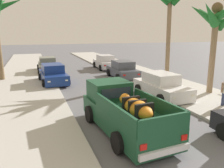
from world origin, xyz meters
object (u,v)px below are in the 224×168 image
Objects in this scene: car_left_mid at (47,65)px; pickup_truck at (123,111)px; car_right_near at (161,86)px; car_right_far at (105,62)px; car_left_near at (123,70)px; palm_tree_left_fore at (217,19)px; car_left_far at (53,75)px; palm_tree_right_fore at (170,2)px.

pickup_truck is at bearing -83.18° from car_left_mid.
car_right_near is 1.00× the size of car_right_far.
car_left_near is 0.74× the size of palm_tree_left_fore.
car_left_far is at bearing 143.65° from palm_tree_left_fore.
car_right_near is at bearing -47.08° from car_left_far.
car_left_near is 1.00× the size of car_right_near.
palm_tree_left_fore is (3.28, -7.03, 4.04)m from car_left_near.
palm_tree_right_fore is at bearing -32.62° from car_left_mid.
car_left_far is at bearing -137.24° from car_right_far.
car_left_near is at bearing -91.84° from car_right_far.
car_left_mid is at bearing 147.38° from palm_tree_right_fore.
car_right_far is (6.23, 5.76, 0.00)m from car_left_far.
car_left_mid and car_right_far have the same top height.
car_left_mid is 16.18m from palm_tree_left_fore.
car_right_near is 0.74× the size of palm_tree_left_fore.
car_left_near is 6.54m from car_right_near.
car_left_far and car_right_far have the same top height.
car_left_far is 1.01× the size of car_right_far.
pickup_truck reaches higher than car_right_far.
palm_tree_left_fore reaches higher than car_right_far.
car_left_mid is at bearing -179.46° from car_right_far.
palm_tree_right_fore is at bearing -59.78° from car_right_far.
palm_tree_right_fore reaches higher than pickup_truck.
palm_tree_left_fore is (7.48, 3.17, 3.94)m from pickup_truck.
car_left_mid is at bearing 137.68° from car_left_near.
palm_tree_left_fore is (3.40, -0.49, 4.04)m from car_right_near.
palm_tree_left_fore reaches higher than pickup_truck.
car_left_near is 7.06m from palm_tree_right_fore.
car_left_mid is at bearing 126.67° from palm_tree_left_fore.
palm_tree_right_fore is at bearing -12.63° from car_left_near.
car_right_far is at bearing 88.58° from car_right_near.
palm_tree_left_fore is at bearing -65.01° from car_left_near.
palm_tree_right_fore reaches higher than car_left_near.
car_left_far is 12.27m from palm_tree_left_fore.
car_right_near and car_left_mid have the same top height.
palm_tree_left_fore is at bearing -96.34° from palm_tree_right_fore.
car_left_mid is 6.26m from car_right_far.
pickup_truck is at bearing -138.16° from car_right_near.
pickup_truck is 9.02m from palm_tree_left_fore.
palm_tree_right_fore is at bearing 83.66° from palm_tree_left_fore.
car_left_near is at bearing 88.94° from car_right_near.
palm_tree_left_fore reaches higher than car_right_near.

